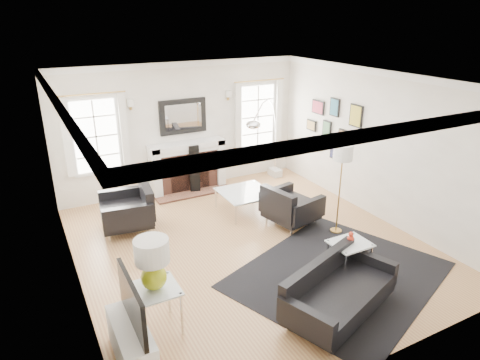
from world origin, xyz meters
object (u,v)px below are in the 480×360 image
arc_floor_lamp (266,140)px  coffee_table (245,193)px  armchair_left (130,210)px  sofa (336,292)px  armchair_right (289,207)px  gourd_lamp (152,261)px  fireplace (188,167)px

arc_floor_lamp → coffee_table: bearing=-137.5°
armchair_left → arc_floor_lamp: 3.36m
sofa → armchair_right: bearing=70.0°
sofa → coffee_table: sofa is taller
armchair_left → coffee_table: 2.24m
armchair_left → armchair_right: 2.94m
gourd_lamp → coffee_table: bearing=43.9°
fireplace → gourd_lamp: bearing=-116.4°
sofa → armchair_left: 4.04m
sofa → arc_floor_lamp: arc_floor_lamp is taller
sofa → arc_floor_lamp: 4.51m
armchair_right → sofa: bearing=-110.0°
armchair_left → gourd_lamp: bearing=-98.0°
fireplace → armchair_left: (-1.64, -1.25, -0.16)m
coffee_table → armchair_right: bearing=-62.6°
fireplace → arc_floor_lamp: (1.59, -0.66, 0.59)m
sofa → armchair_right: size_ratio=1.73×
coffee_table → armchair_left: bearing=171.5°
armchair_right → gourd_lamp: bearing=-152.0°
armchair_left → gourd_lamp: (-0.40, -2.85, 0.62)m
sofa → gourd_lamp: 2.43m
fireplace → coffee_table: fireplace is taller
armchair_right → coffee_table: bearing=117.4°
fireplace → arc_floor_lamp: size_ratio=0.81×
gourd_lamp → arc_floor_lamp: arc_floor_lamp is taller
coffee_table → arc_floor_lamp: bearing=42.5°
sofa → armchair_right: armchair_right is taller
fireplace → coffee_table: 1.69m
armchair_left → arc_floor_lamp: (3.22, 0.59, 0.75)m
fireplace → arc_floor_lamp: bearing=-22.7°
coffee_table → gourd_lamp: size_ratio=1.45×
gourd_lamp → sofa: bearing=-19.3°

